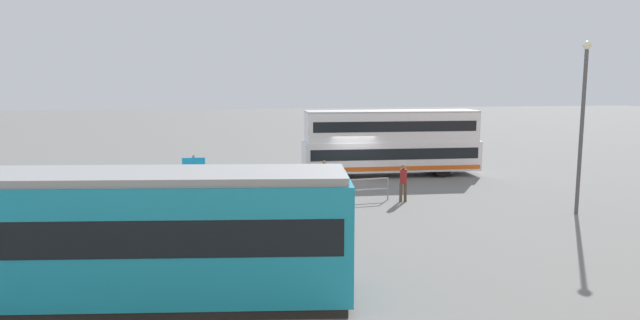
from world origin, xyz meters
TOP-DOWN VIEW (x-y plane):
  - ground_plane at (0.00, 0.00)m, footprint 160.00×160.00m
  - double_decker_bus at (-2.50, -1.07)m, footprint 10.51×2.89m
  - tram_yellow at (10.21, 16.42)m, footprint 12.35×4.19m
  - pedestrian_near_railing at (2.29, 3.15)m, footprint 0.43×0.43m
  - pedestrian_crossing at (-0.93, 6.11)m, footprint 0.36×0.33m
  - pedestrian_railing at (3.05, 6.02)m, footprint 6.88×0.94m
  - info_sign at (8.62, 5.95)m, footprint 0.99×0.12m
  - street_lamp at (-7.49, 9.69)m, footprint 0.36×0.36m

SIDE VIEW (x-z plane):
  - ground_plane at x=0.00m, z-range 0.00..0.00m
  - pedestrian_railing at x=3.05m, z-range 0.19..1.27m
  - pedestrian_near_railing at x=2.29m, z-range 0.12..1.72m
  - pedestrian_crossing at x=-0.93m, z-range 0.14..1.92m
  - info_sign at x=8.62m, z-range 0.44..2.84m
  - tram_yellow at x=10.21m, z-range 0.07..3.47m
  - double_decker_bus at x=-2.50m, z-range 0.03..3.90m
  - street_lamp at x=-7.49m, z-range 0.59..7.84m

